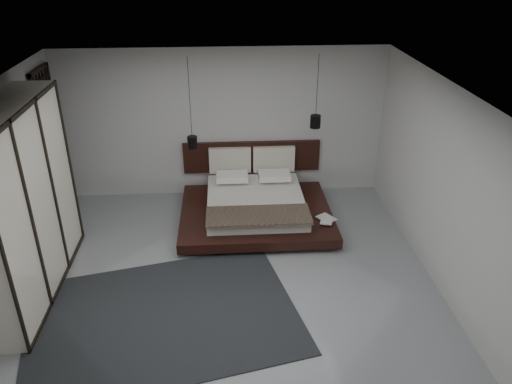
{
  "coord_description": "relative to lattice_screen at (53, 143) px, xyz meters",
  "views": [
    {
      "loc": [
        0.02,
        -5.84,
        4.43
      ],
      "look_at": [
        0.5,
        1.2,
        0.87
      ],
      "focal_mm": 35.0,
      "sensor_mm": 36.0,
      "label": 1
    }
  ],
  "objects": [
    {
      "name": "floor",
      "position": [
        2.95,
        -2.45,
        -1.3
      ],
      "size": [
        6.0,
        6.0,
        0.0
      ],
      "primitive_type": "plane",
      "color": "gray",
      "rests_on": "ground"
    },
    {
      "name": "ceiling",
      "position": [
        2.95,
        -2.45,
        1.5
      ],
      "size": [
        6.0,
        6.0,
        0.0
      ],
      "primitive_type": "plane",
      "rotation": [
        3.14,
        0.0,
        0.0
      ],
      "color": "white",
      "rests_on": "wall_back"
    },
    {
      "name": "wall_back",
      "position": [
        2.95,
        0.55,
        0.1
      ],
      "size": [
        6.0,
        0.0,
        6.0
      ],
      "primitive_type": "plane",
      "rotation": [
        1.57,
        0.0,
        0.0
      ],
      "color": "#B9B9B7",
      "rests_on": "floor"
    },
    {
      "name": "wall_front",
      "position": [
        2.95,
        -5.45,
        0.1
      ],
      "size": [
        6.0,
        0.0,
        6.0
      ],
      "primitive_type": "plane",
      "rotation": [
        -1.57,
        0.0,
        0.0
      ],
      "color": "#B9B9B7",
      "rests_on": "floor"
    },
    {
      "name": "wall_right",
      "position": [
        5.95,
        -2.45,
        0.1
      ],
      "size": [
        0.0,
        6.0,
        6.0
      ],
      "primitive_type": "plane",
      "rotation": [
        1.57,
        0.0,
        -1.57
      ],
      "color": "#B9B9B7",
      "rests_on": "floor"
    },
    {
      "name": "lattice_screen",
      "position": [
        0.0,
        0.0,
        0.0
      ],
      "size": [
        0.05,
        0.9,
        2.6
      ],
      "primitive_type": "cube",
      "color": "black",
      "rests_on": "floor"
    },
    {
      "name": "bed",
      "position": [
        3.48,
        -0.53,
        -1.02
      ],
      "size": [
        2.6,
        2.32,
        1.05
      ],
      "color": "black",
      "rests_on": "floor"
    },
    {
      "name": "book_lower",
      "position": [
        4.55,
        -1.16,
        -1.04
      ],
      "size": [
        0.36,
        0.38,
        0.03
      ],
      "primitive_type": "imported",
      "rotation": [
        0.0,
        0.0,
        0.58
      ],
      "color": "#99724C",
      "rests_on": "bed"
    },
    {
      "name": "book_upper",
      "position": [
        4.53,
        -1.19,
        -1.02
      ],
      "size": [
        0.26,
        0.31,
        0.02
      ],
      "primitive_type": "imported",
      "rotation": [
        0.0,
        0.0,
        -0.32
      ],
      "color": "#99724C",
      "rests_on": "book_lower"
    },
    {
      "name": "pendant_left",
      "position": [
        2.42,
        -0.14,
        0.03
      ],
      "size": [
        0.17,
        0.17,
        1.59
      ],
      "color": "black",
      "rests_on": "ceiling"
    },
    {
      "name": "pendant_right",
      "position": [
        4.55,
        -0.14,
        0.35
      ],
      "size": [
        0.18,
        0.18,
        1.27
      ],
      "color": "black",
      "rests_on": "ceiling"
    },
    {
      "name": "wardrobe",
      "position": [
        0.25,
        -2.33,
        0.02
      ],
      "size": [
        0.64,
        2.7,
        2.65
      ],
      "color": "silver",
      "rests_on": "floor"
    },
    {
      "name": "rug",
      "position": [
        2.1,
        -3.1,
        -1.29
      ],
      "size": [
        3.91,
        3.17,
        0.01
      ],
      "primitive_type": "cube",
      "rotation": [
        0.0,
        0.0,
        0.22
      ],
      "color": "black",
      "rests_on": "floor"
    }
  ]
}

